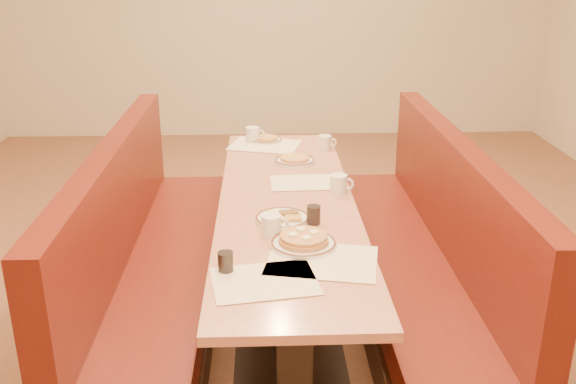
{
  "coord_description": "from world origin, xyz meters",
  "views": [
    {
      "loc": [
        -0.12,
        -3.09,
        1.96
      ],
      "look_at": [
        0.0,
        -0.15,
        0.85
      ],
      "focal_mm": 40.0,
      "sensor_mm": 36.0,
      "label": 1
    }
  ],
  "objects_px": {
    "pancake_plate": "(303,242)",
    "coffee_mug_c": "(325,142)",
    "booth_left": "(151,270)",
    "coffee_mug_d": "(253,134)",
    "eggs_plate": "(282,218)",
    "soda_tumbler_mid": "(314,215)",
    "soda_tumbler_near": "(226,262)",
    "booth_right": "(421,265)",
    "coffee_mug_b": "(272,225)",
    "diner_table": "(287,265)",
    "coffee_mug_a": "(339,183)"
  },
  "relations": [
    {
      "from": "coffee_mug_b",
      "to": "coffee_mug_d",
      "type": "distance_m",
      "value": 1.54
    },
    {
      "from": "coffee_mug_a",
      "to": "soda_tumbler_mid",
      "type": "relative_size",
      "value": 1.43
    },
    {
      "from": "eggs_plate",
      "to": "coffee_mug_d",
      "type": "distance_m",
      "value": 1.38
    },
    {
      "from": "coffee_mug_c",
      "to": "soda_tumbler_mid",
      "type": "relative_size",
      "value": 1.35
    },
    {
      "from": "soda_tumbler_near",
      "to": "coffee_mug_d",
      "type": "bearing_deg",
      "value": 87.3
    },
    {
      "from": "coffee_mug_c",
      "to": "coffee_mug_d",
      "type": "bearing_deg",
      "value": 165.45
    },
    {
      "from": "diner_table",
      "to": "soda_tumbler_near",
      "type": "height_order",
      "value": "soda_tumbler_near"
    },
    {
      "from": "coffee_mug_d",
      "to": "soda_tumbler_near",
      "type": "relative_size",
      "value": 1.52
    },
    {
      "from": "coffee_mug_b",
      "to": "soda_tumbler_mid",
      "type": "height_order",
      "value": "coffee_mug_b"
    },
    {
      "from": "coffee_mug_a",
      "to": "soda_tumbler_near",
      "type": "xyz_separation_m",
      "value": [
        -0.56,
        -0.89,
        -0.01
      ]
    },
    {
      "from": "booth_left",
      "to": "coffee_mug_a",
      "type": "distance_m",
      "value": 1.11
    },
    {
      "from": "coffee_mug_b",
      "to": "coffee_mug_c",
      "type": "bearing_deg",
      "value": 65.38
    },
    {
      "from": "pancake_plate",
      "to": "coffee_mug_b",
      "type": "bearing_deg",
      "value": 137.27
    },
    {
      "from": "pancake_plate",
      "to": "coffee_mug_b",
      "type": "height_order",
      "value": "coffee_mug_b"
    },
    {
      "from": "booth_right",
      "to": "coffee_mug_a",
      "type": "bearing_deg",
      "value": 166.83
    },
    {
      "from": "booth_right",
      "to": "coffee_mug_d",
      "type": "bearing_deg",
      "value": 129.88
    },
    {
      "from": "coffee_mug_a",
      "to": "eggs_plate",
      "type": "bearing_deg",
      "value": -122.68
    },
    {
      "from": "diner_table",
      "to": "eggs_plate",
      "type": "relative_size",
      "value": 9.52
    },
    {
      "from": "pancake_plate",
      "to": "soda_tumbler_near",
      "type": "height_order",
      "value": "soda_tumbler_near"
    },
    {
      "from": "booth_left",
      "to": "eggs_plate",
      "type": "height_order",
      "value": "booth_left"
    },
    {
      "from": "coffee_mug_d",
      "to": "booth_right",
      "type": "bearing_deg",
      "value": -50.09
    },
    {
      "from": "booth_right",
      "to": "eggs_plate",
      "type": "height_order",
      "value": "booth_right"
    },
    {
      "from": "coffee_mug_b",
      "to": "soda_tumbler_near",
      "type": "bearing_deg",
      "value": -127.9
    },
    {
      "from": "pancake_plate",
      "to": "coffee_mug_c",
      "type": "xyz_separation_m",
      "value": [
        0.23,
        1.46,
        0.02
      ]
    },
    {
      "from": "booth_left",
      "to": "coffee_mug_d",
      "type": "xyz_separation_m",
      "value": [
        0.55,
        1.1,
        0.44
      ]
    },
    {
      "from": "booth_left",
      "to": "pancake_plate",
      "type": "relative_size",
      "value": 8.52
    },
    {
      "from": "pancake_plate",
      "to": "soda_tumbler_near",
      "type": "relative_size",
      "value": 3.38
    },
    {
      "from": "coffee_mug_c",
      "to": "coffee_mug_d",
      "type": "distance_m",
      "value": 0.51
    },
    {
      "from": "diner_table",
      "to": "coffee_mug_a",
      "type": "height_order",
      "value": "coffee_mug_a"
    },
    {
      "from": "booth_left",
      "to": "coffee_mug_b",
      "type": "bearing_deg",
      "value": -33.66
    },
    {
      "from": "diner_table",
      "to": "pancake_plate",
      "type": "height_order",
      "value": "pancake_plate"
    },
    {
      "from": "pancake_plate",
      "to": "diner_table",
      "type": "bearing_deg",
      "value": 95.28
    },
    {
      "from": "soda_tumbler_near",
      "to": "coffee_mug_c",
      "type": "bearing_deg",
      "value": 71.61
    },
    {
      "from": "coffee_mug_d",
      "to": "soda_tumbler_mid",
      "type": "xyz_separation_m",
      "value": [
        0.3,
        -1.41,
        -0.01
      ]
    },
    {
      "from": "coffee_mug_c",
      "to": "booth_left",
      "type": "bearing_deg",
      "value": -129.98
    },
    {
      "from": "booth_left",
      "to": "soda_tumbler_near",
      "type": "distance_m",
      "value": 1.0
    },
    {
      "from": "pancake_plate",
      "to": "coffee_mug_d",
      "type": "distance_m",
      "value": 1.67
    },
    {
      "from": "coffee_mug_a",
      "to": "soda_tumbler_mid",
      "type": "bearing_deg",
      "value": -104.43
    },
    {
      "from": "pancake_plate",
      "to": "soda_tumbler_near",
      "type": "distance_m",
      "value": 0.4
    },
    {
      "from": "pancake_plate",
      "to": "coffee_mug_c",
      "type": "bearing_deg",
      "value": 80.94
    },
    {
      "from": "soda_tumbler_near",
      "to": "soda_tumbler_mid",
      "type": "height_order",
      "value": "soda_tumbler_mid"
    },
    {
      "from": "eggs_plate",
      "to": "soda_tumbler_mid",
      "type": "height_order",
      "value": "soda_tumbler_mid"
    },
    {
      "from": "coffee_mug_b",
      "to": "diner_table",
      "type": "bearing_deg",
      "value": 69.83
    },
    {
      "from": "eggs_plate",
      "to": "coffee_mug_a",
      "type": "xyz_separation_m",
      "value": [
        0.32,
        0.37,
        0.03
      ]
    },
    {
      "from": "coffee_mug_d",
      "to": "soda_tumbler_mid",
      "type": "relative_size",
      "value": 1.46
    },
    {
      "from": "eggs_plate",
      "to": "soda_tumbler_near",
      "type": "xyz_separation_m",
      "value": [
        -0.24,
        -0.51,
        0.03
      ]
    },
    {
      "from": "pancake_plate",
      "to": "soda_tumbler_near",
      "type": "xyz_separation_m",
      "value": [
        -0.33,
        -0.23,
        0.02
      ]
    },
    {
      "from": "eggs_plate",
      "to": "soda_tumbler_mid",
      "type": "relative_size",
      "value": 2.91
    },
    {
      "from": "coffee_mug_c",
      "to": "soda_tumbler_near",
      "type": "distance_m",
      "value": 1.77
    },
    {
      "from": "booth_right",
      "to": "coffee_mug_b",
      "type": "bearing_deg",
      "value": -152.12
    }
  ]
}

